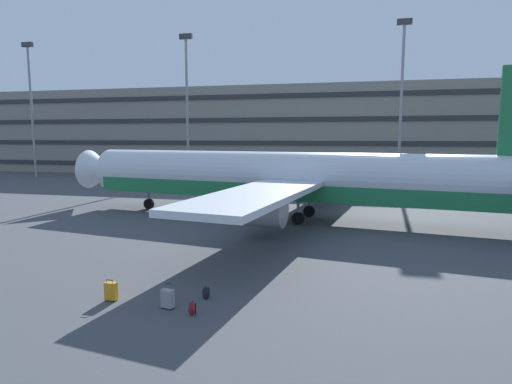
{
  "coord_description": "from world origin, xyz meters",
  "views": [
    {
      "loc": [
        7.91,
        -31.81,
        6.39
      ],
      "look_at": [
        1.87,
        -6.6,
        3.0
      ],
      "focal_mm": 30.03,
      "sensor_mm": 36.0,
      "label": 1
    }
  ],
  "objects": [
    {
      "name": "light_mast_left",
      "position": [
        -15.94,
        25.88,
        11.92
      ],
      "size": [
        1.8,
        0.5,
        20.5
      ],
      "color": "gray",
      "rests_on": "ground_plane"
    },
    {
      "name": "terminal_structure",
      "position": [
        0.0,
        43.02,
        7.15
      ],
      "size": [
        165.5,
        18.69,
        14.3
      ],
      "color": "gray",
      "rests_on": "ground_plane"
    },
    {
      "name": "light_mast_far_left",
      "position": [
        -41.86,
        25.88,
        11.99
      ],
      "size": [
        1.8,
        0.5,
        20.64
      ],
      "color": "gray",
      "rests_on": "ground_plane"
    },
    {
      "name": "ground_plane",
      "position": [
        0.0,
        0.0,
        0.0
      ],
      "size": [
        600.0,
        600.0,
        0.0
      ],
      "primitive_type": "plane",
      "color": "#424449"
    },
    {
      "name": "light_mast_center_left",
      "position": [
        12.95,
        25.88,
        12.04
      ],
      "size": [
        1.8,
        0.5,
        20.74
      ],
      "color": "gray",
      "rests_on": "ground_plane"
    },
    {
      "name": "backpack_teal",
      "position": [
        2.25,
        -18.07,
        0.24
      ],
      "size": [
        0.39,
        0.37,
        0.55
      ],
      "color": "maroon",
      "rests_on": "ground_plane"
    },
    {
      "name": "airliner",
      "position": [
        3.06,
        0.39,
        3.16
      ],
      "size": [
        39.71,
        32.26,
        10.76
      ],
      "color": "silver",
      "rests_on": "ground_plane"
    },
    {
      "name": "suitcase_purple",
      "position": [
        -1.33,
        -17.54,
        0.4
      ],
      "size": [
        0.48,
        0.25,
        0.87
      ],
      "color": "orange",
      "rests_on": "ground_plane"
    },
    {
      "name": "backpack_navy",
      "position": [
        0.77,
        -17.07,
        0.23
      ],
      "size": [
        0.4,
        0.35,
        0.53
      ],
      "color": "maroon",
      "rests_on": "ground_plane"
    },
    {
      "name": "suitcase_red",
      "position": [
        1.14,
        -17.71,
        0.39
      ],
      "size": [
        0.51,
        0.36,
        0.94
      ],
      "color": "gray",
      "rests_on": "ground_plane"
    },
    {
      "name": "backpack_upright",
      "position": [
        2.21,
        -16.51,
        0.23
      ],
      "size": [
        0.31,
        0.27,
        0.53
      ],
      "color": "black",
      "rests_on": "ground_plane"
    }
  ]
}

